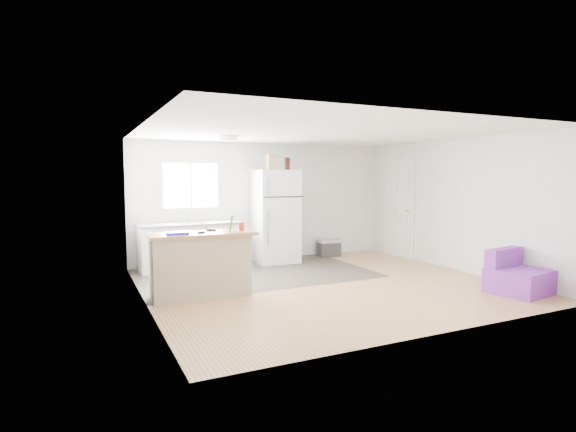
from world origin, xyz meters
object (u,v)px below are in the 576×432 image
object	(u,v)px
mop	(223,281)
purple_seat	(517,277)
cleaner_jug	(219,287)
bottle_right	(288,164)
refrigerator	(275,216)
bottle_left	(286,164)
cardboard_box	(271,162)
blue_tray	(177,233)
red_cup	(241,226)
peninsula	(201,264)
kitchen_cabinets	(190,245)
cooler	(329,248)

from	to	relation	value
mop	purple_seat	bearing A→B (deg)	-49.74
cleaner_jug	bottle_right	world-z (taller)	bottle_right
refrigerator	bottle_left	bearing A→B (deg)	-18.97
cardboard_box	blue_tray	bearing A→B (deg)	-138.50
refrigerator	mop	size ratio (longest dim) A/B	1.56
cardboard_box	red_cup	bearing A→B (deg)	-124.11
peninsula	mop	world-z (taller)	mop
cleaner_jug	blue_tray	size ratio (longest dim) A/B	0.99
purple_seat	red_cup	bearing A→B (deg)	144.76
red_cup	blue_tray	xyz separation A→B (m)	(-0.95, -0.06, -0.04)
mop	cardboard_box	world-z (taller)	cardboard_box
kitchen_cabinets	blue_tray	size ratio (longest dim) A/B	6.50
kitchen_cabinets	purple_seat	size ratio (longest dim) A/B	2.22
cooler	blue_tray	world-z (taller)	blue_tray
mop	bottle_right	xyz separation A→B (m)	(2.01, 2.07, 1.74)
peninsula	blue_tray	size ratio (longest dim) A/B	5.08
refrigerator	blue_tray	distance (m)	3.12
cooler	bottle_right	size ratio (longest dim) A/B	2.05
mop	red_cup	size ratio (longest dim) A/B	9.85
kitchen_cabinets	peninsula	distance (m)	2.09
purple_seat	cleaner_jug	world-z (taller)	purple_seat
peninsula	bottle_left	bearing A→B (deg)	41.55
kitchen_cabinets	purple_seat	distance (m)	5.53
refrigerator	bottle_right	world-z (taller)	bottle_right
refrigerator	red_cup	world-z (taller)	refrigerator
cooler	red_cup	xyz separation A→B (m)	(-2.71, -2.06, 0.80)
red_cup	bottle_left	xyz separation A→B (m)	(1.62, 1.89, 0.98)
peninsula	blue_tray	bearing A→B (deg)	-167.61
cooler	purple_seat	size ratio (longest dim) A/B	0.58
red_cup	bottle_left	size ratio (longest dim) A/B	0.48
refrigerator	bottle_right	xyz separation A→B (m)	(0.27, -0.03, 1.05)
cleaner_jug	bottle_right	xyz separation A→B (m)	(2.04, 1.98, 1.84)
refrigerator	bottle_left	world-z (taller)	bottle_left
purple_seat	blue_tray	world-z (taller)	blue_tray
red_cup	bottle_right	distance (m)	2.75
bottle_left	red_cup	bearing A→B (deg)	-130.60
mop	bottle_left	size ratio (longest dim) A/B	4.73
kitchen_cabinets	cardboard_box	bearing A→B (deg)	-8.00
mop	cooler	bearing A→B (deg)	8.38
purple_seat	bottle_right	xyz separation A→B (m)	(-1.99, 3.72, 1.74)
purple_seat	red_cup	distance (m)	4.15
mop	blue_tray	size ratio (longest dim) A/B	3.94
peninsula	purple_seat	size ratio (longest dim) A/B	1.73
peninsula	kitchen_cabinets	bearing A→B (deg)	82.51
cleaner_jug	cardboard_box	bearing A→B (deg)	26.05
mop	kitchen_cabinets	bearing A→B (deg)	61.58
blue_tray	bottle_left	distance (m)	3.39
kitchen_cabinets	bottle_left	world-z (taller)	bottle_left
red_cup	cardboard_box	bearing A→B (deg)	55.89
cooler	red_cup	distance (m)	3.50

